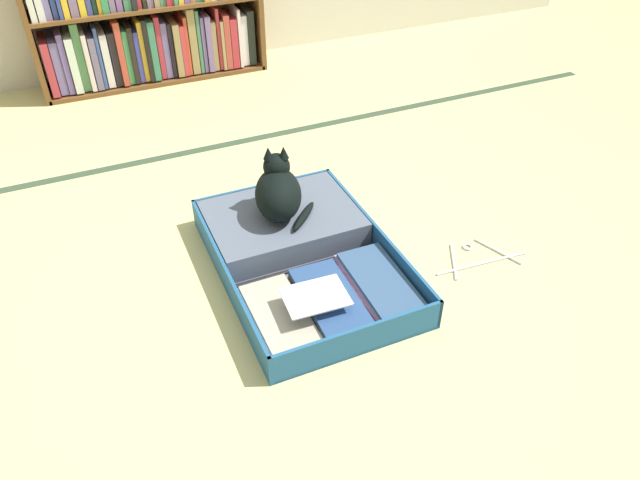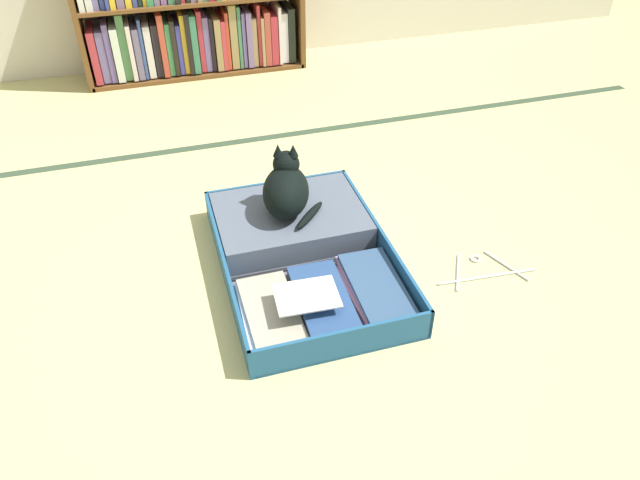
# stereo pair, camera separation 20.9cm
# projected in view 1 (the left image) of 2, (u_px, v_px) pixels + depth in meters

# --- Properties ---
(ground_plane) EXTENTS (10.00, 10.00, 0.00)m
(ground_plane) POSITION_uv_depth(u_px,v_px,m) (290.00, 313.00, 2.09)
(ground_plane) COLOR #BEBA7A
(tatami_border) EXTENTS (4.80, 0.05, 0.00)m
(tatami_border) POSITION_uv_depth(u_px,v_px,m) (197.00, 150.00, 2.99)
(tatami_border) COLOR #324531
(tatami_border) RESTS_ON ground_plane
(bookshelf) EXTENTS (1.32, 0.30, 0.88)m
(bookshelf) POSITION_uv_depth(u_px,v_px,m) (146.00, 9.00, 3.45)
(bookshelf) COLOR brown
(bookshelf) RESTS_ON ground_plane
(open_suitcase) EXTENTS (0.61, 0.91, 0.12)m
(open_suitcase) POSITION_uv_depth(u_px,v_px,m) (298.00, 248.00, 2.29)
(open_suitcase) COLOR #1E517D
(open_suitcase) RESTS_ON ground_plane
(black_cat) EXTENTS (0.28, 0.31, 0.27)m
(black_cat) POSITION_uv_depth(u_px,v_px,m) (278.00, 191.00, 2.30)
(black_cat) COLOR black
(black_cat) RESTS_ON open_suitcase
(clothes_hanger) EXTENTS (0.39, 0.21, 0.01)m
(clothes_hanger) POSITION_uv_depth(u_px,v_px,m) (477.00, 258.00, 2.32)
(clothes_hanger) COLOR silver
(clothes_hanger) RESTS_ON ground_plane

